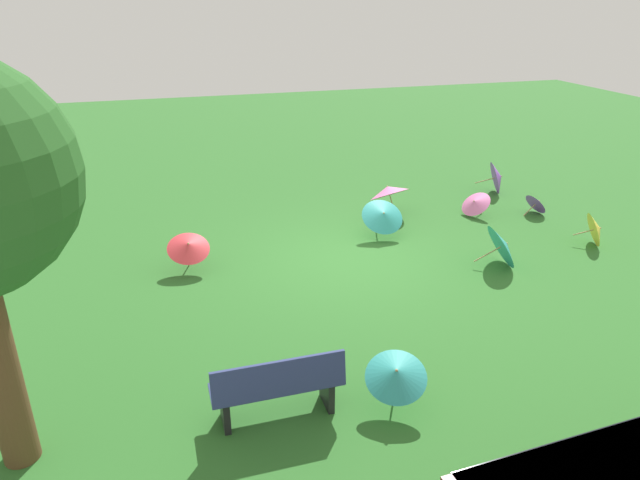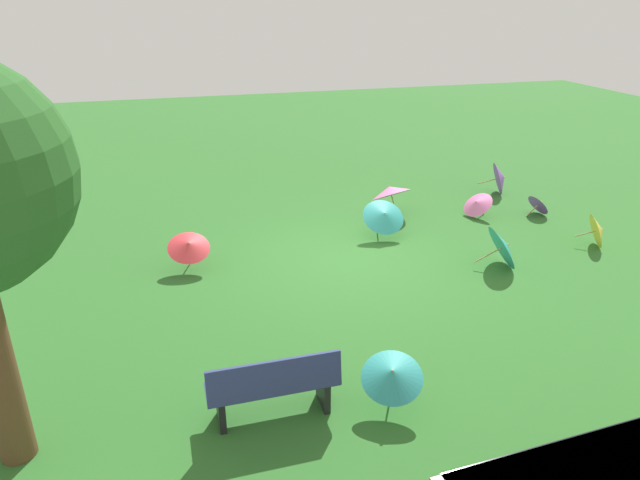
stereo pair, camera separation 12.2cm
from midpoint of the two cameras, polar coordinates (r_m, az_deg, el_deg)
The scene contains 11 objects.
ground at distance 11.18m, azimuth 3.29°, elevation -1.96°, with size 40.00×40.00×0.00m, color #2D6B28.
park_bench at distance 7.08m, azimuth -4.14°, elevation -14.35°, with size 1.60×0.49×0.90m.
parasol_teal_0 at distance 11.25m, azimuth 18.22°, elevation -0.59°, with size 0.90×0.99×0.87m.
parasol_teal_1 at distance 7.17m, azimuth 7.71°, elevation -13.13°, with size 1.01×1.01×0.79m.
parasol_pink_0 at distance 13.33m, azimuth 7.27°, elevation 4.89°, with size 1.21×1.20×0.89m.
parasol_red_0 at distance 10.77m, azimuth -12.65°, elevation -0.53°, with size 0.82×0.80×0.76m.
parasol_yellow_0 at distance 12.93m, azimuth 26.30°, elevation 0.88°, with size 0.72×0.81×0.72m.
parasol_teal_2 at distance 12.04m, azimuth 6.69°, elevation 2.47°, with size 0.89×0.82×0.83m.
parasol_purple_0 at distance 14.31m, azimuth 21.29°, elevation 3.41°, with size 0.63×0.63×0.54m.
parasol_purple_1 at distance 15.45m, azimuth 17.80°, elevation 5.92°, with size 0.87×0.93×0.86m.
parasol_pink_1 at distance 13.70m, azimuth 15.63°, elevation 3.55°, with size 0.76×0.82×0.59m.
Camera 2 is at (3.30, 9.54, 4.81)m, focal length 32.09 mm.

